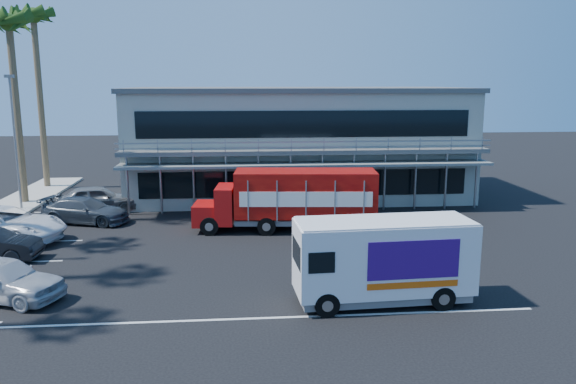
{
  "coord_description": "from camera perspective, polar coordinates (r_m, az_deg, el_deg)",
  "views": [
    {
      "loc": [
        -0.92,
        -23.42,
        7.71
      ],
      "look_at": [
        1.42,
        3.85,
        2.3
      ],
      "focal_mm": 35.0,
      "sensor_mm": 36.0,
      "label": 1
    }
  ],
  "objects": [
    {
      "name": "parked_car_d",
      "position": [
        32.94,
        -19.89,
        -1.78
      ],
      "size": [
        5.21,
        3.26,
        1.41
      ],
      "primitive_type": "imported",
      "rotation": [
        0.0,
        0.0,
        1.29
      ],
      "color": "#333C45",
      "rests_on": "ground"
    },
    {
      "name": "parked_car_e",
      "position": [
        35.48,
        -18.8,
        -0.64
      ],
      "size": [
        5.05,
        2.95,
        1.61
      ],
      "primitive_type": "imported",
      "rotation": [
        0.0,
        0.0,
        1.8
      ],
      "color": "slate",
      "rests_on": "ground"
    },
    {
      "name": "palm_f",
      "position": [
        44.41,
        -24.4,
        15.08
      ],
      "size": [
        2.8,
        2.8,
        13.25
      ],
      "color": "brown",
      "rests_on": "ground"
    },
    {
      "name": "building",
      "position": [
        38.77,
        0.93,
        5.18
      ],
      "size": [
        22.4,
        12.0,
        7.3
      ],
      "color": "#9EA193",
      "rests_on": "ground"
    },
    {
      "name": "red_truck",
      "position": [
        29.22,
        0.49,
        -0.6
      ],
      "size": [
        9.59,
        3.04,
        3.18
      ],
      "rotation": [
        0.0,
        0.0,
        -0.09
      ],
      "color": "#B00F0E",
      "rests_on": "ground"
    },
    {
      "name": "parked_car_c",
      "position": [
        30.78,
        -26.89,
        -2.95
      ],
      "size": [
        6.58,
        4.46,
        1.67
      ],
      "primitive_type": "imported",
      "rotation": [
        0.0,
        0.0,
        1.26
      ],
      "color": "white",
      "rests_on": "ground"
    },
    {
      "name": "white_van",
      "position": [
        20.02,
        9.64,
        -6.77
      ],
      "size": [
        6.26,
        2.45,
        3.01
      ],
      "rotation": [
        0.0,
        0.0,
        0.06
      ],
      "color": "white",
      "rests_on": "ground"
    },
    {
      "name": "palm_e",
      "position": [
        39.04,
        -26.43,
        14.26
      ],
      "size": [
        2.8,
        2.8,
        12.25
      ],
      "color": "brown",
      "rests_on": "ground"
    },
    {
      "name": "ground",
      "position": [
        24.67,
        -2.54,
        -7.04
      ],
      "size": [
        120.0,
        120.0,
        0.0
      ],
      "primitive_type": "plane",
      "color": "black",
      "rests_on": "ground"
    },
    {
      "name": "light_pole_far",
      "position": [
        37.03,
        -26.01,
        5.09
      ],
      "size": [
        0.5,
        0.25,
        8.09
      ],
      "color": "gray",
      "rests_on": "ground"
    },
    {
      "name": "parked_car_a",
      "position": [
        22.72,
        -27.08,
        -7.86
      ],
      "size": [
        4.92,
        3.32,
        1.55
      ],
      "primitive_type": "imported",
      "rotation": [
        0.0,
        0.0,
        1.21
      ],
      "color": "#AEB0B6",
      "rests_on": "ground"
    }
  ]
}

